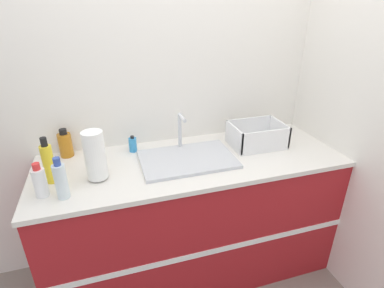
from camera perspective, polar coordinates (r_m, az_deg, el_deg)
wall_back at (r=2.10m, az=-2.84°, el=11.04°), size 4.31×0.06×2.60m
wall_right at (r=2.25m, az=25.31°, el=9.64°), size 0.06×2.67×2.60m
counter_cabinet at (r=2.16m, az=0.16°, el=-13.56°), size 1.94×0.70×0.92m
sink at (r=1.88m, az=-0.95°, el=-2.62°), size 0.58×0.39×0.26m
paper_towel_roll at (r=1.71m, az=-17.99°, el=-2.13°), size 0.11×0.11×0.29m
dish_rack at (r=2.11m, az=12.20°, el=1.25°), size 0.36×0.26×0.16m
bottle_clear at (r=1.63m, az=-23.71°, el=-6.36°), size 0.06×0.06×0.23m
bottle_white_spray at (r=1.70m, az=-26.98°, el=-6.44°), size 0.07×0.07×0.19m
bottle_yellow at (r=1.79m, az=-25.65°, el=-3.26°), size 0.06×0.06×0.27m
bottle_amber at (r=2.07m, az=-22.97°, el=-0.06°), size 0.08×0.08×0.19m
soap_dispenser at (r=2.02m, az=-11.21°, el=-0.10°), size 0.05×0.05×0.11m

